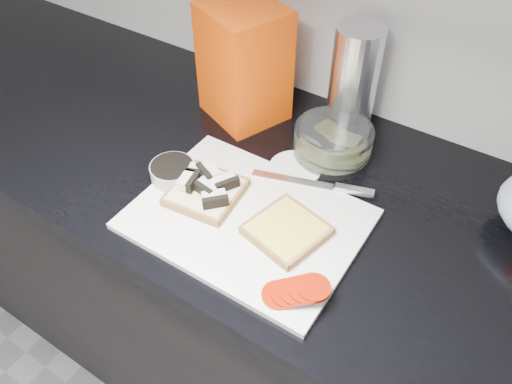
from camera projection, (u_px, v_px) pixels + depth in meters
base_cabinet at (317, 333)px, 1.26m from camera, size 3.50×0.60×0.86m
countertop at (337, 212)px, 0.95m from camera, size 3.50×0.64×0.04m
cutting_board at (247, 219)px, 0.90m from camera, size 0.40×0.30×0.01m
bread_left at (206, 190)px, 0.93m from camera, size 0.14×0.14×0.04m
bread_right at (287, 230)px, 0.86m from camera, size 0.15×0.15×0.02m
tomato_slices at (296, 291)px, 0.77m from camera, size 0.11×0.10×0.02m
knife at (328, 186)px, 0.95m from camera, size 0.23×0.09×0.01m
seed_tub at (173, 173)px, 0.96m from camera, size 0.09×0.09×0.04m
tub_lid at (295, 169)px, 1.00m from camera, size 0.11×0.11×0.01m
glass_bowl at (333, 142)px, 1.01m from camera, size 0.16×0.16×0.07m
bread_bag at (244, 64)px, 1.05m from camera, size 0.20×0.20×0.25m
steel_canister at (354, 81)px, 1.02m from camera, size 0.10×0.10×0.23m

